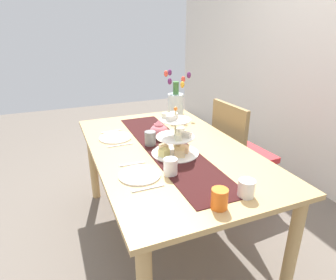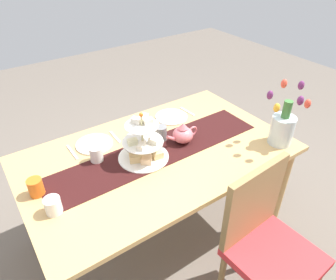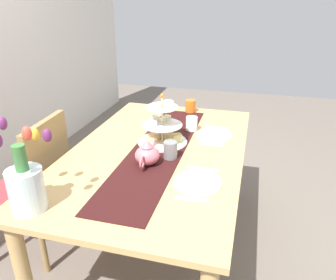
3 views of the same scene
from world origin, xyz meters
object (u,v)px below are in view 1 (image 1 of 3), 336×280
Objects in this scene: tulip_vase at (176,101)px; cream_jug at (246,188)px; teapot at (159,130)px; tiered_cake_stand at (175,141)px; knife_right at (148,188)px; mug_orange at (219,199)px; dinner_plate_right at (140,175)px; mug_grey at (150,138)px; chair_left at (238,150)px; dinner_plate_left at (115,138)px; mug_white_text at (170,167)px; fork_right at (132,164)px; dining_table at (169,161)px; knife_left at (120,145)px; fork_left at (111,131)px.

tulip_vase reaches higher than cream_jug.
tiered_cake_stand is at bearing 0.21° from teapot.
mug_orange is at bearing 41.66° from knife_right.
mug_grey reaches higher than dinner_plate_right.
mug_grey is (0.12, -0.82, 0.27)m from chair_left.
mug_orange reaches higher than dinner_plate_right.
dinner_plate_right is (0.59, 0.00, 0.00)m from dinner_plate_left.
knife_right is (1.12, -0.65, -0.12)m from tulip_vase.
chair_left is 9.58× the size of mug_white_text.
tiered_cake_stand is 0.31m from fork_right.
fork_right is 0.30m from mug_grey.
cream_jug reaches higher than dinner_plate_right.
cream_jug is at bearing 10.04° from dining_table.
knife_right is (-0.24, -0.41, -0.04)m from cream_jug.
cream_jug is 0.57× the size of fork_right.
dining_table is at bearing 0.00° from teapot.
knife_right is (0.62, -0.29, -0.06)m from teapot.
dinner_plate_right is 1.35× the size of knife_right.
tulip_vase is 1.30m from knife_right.
tiered_cake_stand is 1.32× the size of dinner_plate_right.
mug_white_text is 1.00× the size of mug_orange.
fork_right is (0.45, 0.00, -0.00)m from dinner_plate_left.
knife_right is at bearing -138.34° from mug_orange.
mug_grey is at bearing 159.73° from knife_right.
dining_table is 9.55× the size of knife_left.
mug_grey is at bearing -163.95° from cream_jug.
mug_white_text is (-0.33, -0.25, 0.01)m from cream_jug.
dining_table is at bearing 145.99° from knife_right.
dining_table is 10.82× the size of fork_right.
tulip_vase is at bearing -143.07° from chair_left.
dinner_plate_right is 0.43m from mug_grey.
chair_left is 0.87m from mug_grey.
mug_grey is 0.79m from mug_orange.
tiered_cake_stand reaches higher than dinner_plate_right.
teapot is 1.40× the size of knife_right.
chair_left reaches higher than dinner_plate_right.
chair_left reaches higher than mug_grey.
knife_right is (0.74, 0.00, -0.00)m from dinner_plate_left.
dinner_plate_right is (-0.38, -0.41, -0.04)m from cream_jug.
mug_orange is (0.79, 0.05, -0.00)m from mug_grey.
dining_table is at bearing 175.90° from mug_orange.
mug_grey is (-0.09, -0.10, 0.15)m from dining_table.
tiered_cake_stand is 1.79× the size of knife_left.
dinner_plate_left and dinner_plate_right have the same top height.
dinner_plate_right is (0.49, -1.01, 0.23)m from chair_left.
chair_left is at bearing 145.67° from cream_jug.
tulip_vase is 2.63× the size of fork_left.
tulip_vase is at bearing 163.86° from mug_orange.
mug_grey is 1.00× the size of mug_orange.
fork_left is at bearing 180.00° from dinner_plate_right.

